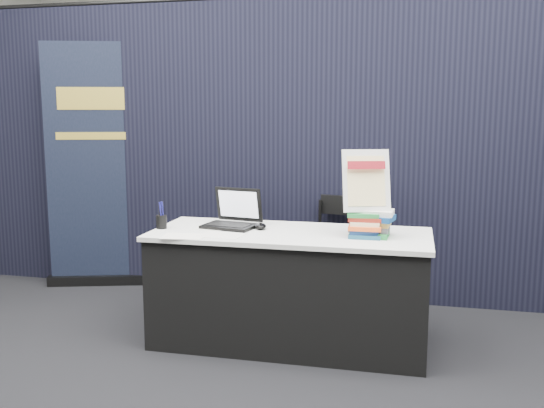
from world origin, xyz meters
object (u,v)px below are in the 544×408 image
(book_stack_short, at_px, (371,223))
(stacking_chair, at_px, (341,248))
(book_stack_tall, at_px, (365,225))
(display_table, at_px, (290,288))
(laptop, at_px, (231,218))
(pullup_banner, at_px, (96,180))
(info_sign, at_px, (366,182))

(book_stack_short, distance_m, stacking_chair, 0.89)
(book_stack_tall, height_order, stacking_chair, book_stack_tall)
(book_stack_short, bearing_deg, display_table, 178.27)
(book_stack_tall, bearing_deg, laptop, 170.86)
(book_stack_tall, relative_size, pullup_banner, 0.10)
(laptop, relative_size, stacking_chair, 0.43)
(display_table, bearing_deg, book_stack_tall, -6.37)
(book_stack_short, xyz_separation_m, pullup_banner, (-2.43, 0.96, 0.10))
(display_table, bearing_deg, book_stack_short, -1.73)
(info_sign, bearing_deg, pullup_banner, 140.53)
(display_table, relative_size, book_stack_short, 7.09)
(book_stack_tall, height_order, book_stack_short, book_stack_short)
(display_table, height_order, pullup_banner, pullup_banner)
(display_table, distance_m, info_sign, 0.87)
(info_sign, height_order, stacking_chair, info_sign)
(book_stack_short, distance_m, pullup_banner, 2.61)
(laptop, relative_size, book_stack_short, 1.48)
(display_table, xyz_separation_m, book_stack_short, (0.52, -0.02, 0.46))
(laptop, relative_size, book_stack_tall, 1.85)
(book_stack_short, height_order, pullup_banner, pullup_banner)
(info_sign, bearing_deg, stacking_chair, 89.64)
(display_table, distance_m, laptop, 0.62)
(pullup_banner, bearing_deg, info_sign, -39.10)
(display_table, relative_size, stacking_chair, 2.07)
(laptop, bearing_deg, book_stack_short, 3.39)
(stacking_chair, bearing_deg, info_sign, -61.58)
(laptop, height_order, stacking_chair, laptop)
(info_sign, distance_m, stacking_chair, 1.02)
(pullup_banner, relative_size, stacking_chair, 2.42)
(stacking_chair, bearing_deg, display_table, -96.39)
(display_table, relative_size, info_sign, 4.49)
(pullup_banner, bearing_deg, display_table, -43.41)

